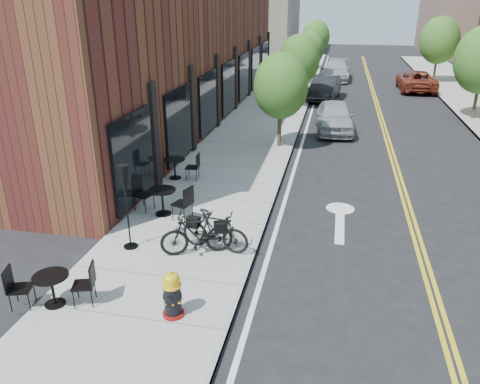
# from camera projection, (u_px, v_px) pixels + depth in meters

# --- Properties ---
(ground) EXTENTS (120.00, 120.00, 0.00)m
(ground) POSITION_uv_depth(u_px,v_px,m) (256.00, 256.00, 11.46)
(ground) COLOR black
(ground) RESTS_ON ground
(sidewalk_near) EXTENTS (4.00, 70.00, 0.12)m
(sidewalk_near) POSITION_uv_depth(u_px,v_px,m) (251.00, 139.00, 20.86)
(sidewalk_near) COLOR #9E9B93
(sidewalk_near) RESTS_ON ground
(building_near) EXTENTS (5.00, 28.00, 7.00)m
(building_near) POSITION_uv_depth(u_px,v_px,m) (180.00, 48.00, 24.02)
(building_near) COLOR #4A1B18
(building_near) RESTS_ON ground
(bg_building_left) EXTENTS (8.00, 14.00, 10.00)m
(bg_building_left) POSITION_uv_depth(u_px,v_px,m) (260.00, 7.00, 54.49)
(bg_building_left) COLOR #726656
(bg_building_left) RESTS_ON ground
(tree_near_a) EXTENTS (2.20, 2.20, 3.81)m
(tree_near_a) POSITION_uv_depth(u_px,v_px,m) (281.00, 86.00, 18.72)
(tree_near_a) COLOR #382B1E
(tree_near_a) RESTS_ON sidewalk_near
(tree_near_b) EXTENTS (2.30, 2.30, 3.98)m
(tree_near_b) POSITION_uv_depth(u_px,v_px,m) (299.00, 60.00, 25.92)
(tree_near_b) COLOR #382B1E
(tree_near_b) RESTS_ON sidewalk_near
(tree_near_c) EXTENTS (2.10, 2.10, 3.67)m
(tree_near_c) POSITION_uv_depth(u_px,v_px,m) (309.00, 49.00, 33.23)
(tree_near_c) COLOR #382B1E
(tree_near_c) RESTS_ON sidewalk_near
(tree_near_d) EXTENTS (2.40, 2.40, 4.11)m
(tree_near_d) POSITION_uv_depth(u_px,v_px,m) (316.00, 37.00, 40.37)
(tree_near_d) COLOR #382B1E
(tree_near_d) RESTS_ON sidewalk_near
(tree_far_c) EXTENTS (2.80, 2.80, 4.62)m
(tree_far_c) POSITION_uv_depth(u_px,v_px,m) (439.00, 40.00, 34.00)
(tree_far_c) COLOR #382B1E
(tree_far_c) RESTS_ON sidewalk_far
(fire_hydrant) EXTENTS (0.55, 0.55, 0.97)m
(fire_hydrant) POSITION_uv_depth(u_px,v_px,m) (172.00, 295.00, 8.95)
(fire_hydrant) COLOR maroon
(fire_hydrant) RESTS_ON sidewalk_near
(bicycle_left) EXTENTS (1.81, 1.14, 1.06)m
(bicycle_left) POSITION_uv_depth(u_px,v_px,m) (197.00, 234.00, 11.14)
(bicycle_left) COLOR black
(bicycle_left) RESTS_ON sidewalk_near
(bicycle_right) EXTENTS (1.80, 0.77, 1.05)m
(bicycle_right) POSITION_uv_depth(u_px,v_px,m) (215.00, 231.00, 11.31)
(bicycle_right) COLOR black
(bicycle_right) RESTS_ON sidewalk_near
(bistro_set_a) EXTENTS (1.67, 0.88, 0.88)m
(bistro_set_a) POSITION_uv_depth(u_px,v_px,m) (52.00, 286.00, 9.27)
(bistro_set_a) COLOR black
(bistro_set_a) RESTS_ON sidewalk_near
(bistro_set_b) EXTENTS (1.88, 0.99, 0.99)m
(bistro_set_b) POSITION_uv_depth(u_px,v_px,m) (162.00, 198.00, 13.21)
(bistro_set_b) COLOR black
(bistro_set_b) RESTS_ON sidewalk_near
(bistro_set_c) EXTENTS (1.69, 0.77, 0.90)m
(bistro_set_c) POSITION_uv_depth(u_px,v_px,m) (175.00, 166.00, 15.93)
(bistro_set_c) COLOR black
(bistro_set_c) RESTS_ON sidewalk_near
(patio_umbrella) EXTENTS (0.35, 0.35, 2.15)m
(patio_umbrella) POSITION_uv_depth(u_px,v_px,m) (125.00, 189.00, 11.04)
(patio_umbrella) COLOR black
(patio_umbrella) RESTS_ON sidewalk_near
(parked_car_a) EXTENTS (1.97, 4.27, 1.42)m
(parked_car_a) POSITION_uv_depth(u_px,v_px,m) (335.00, 117.00, 22.01)
(parked_car_a) COLOR #9FA1A7
(parked_car_a) RESTS_ON ground
(parked_car_b) EXTENTS (2.02, 4.47, 1.42)m
(parked_car_b) POSITION_uv_depth(u_px,v_px,m) (325.00, 88.00, 29.10)
(parked_car_b) COLOR black
(parked_car_b) RESTS_ON ground
(parked_car_c) EXTENTS (2.20, 5.11, 1.47)m
(parked_car_c) POSITION_uv_depth(u_px,v_px,m) (336.00, 70.00, 36.14)
(parked_car_c) COLOR #AAABAF
(parked_car_c) RESTS_ON ground
(parked_car_far) EXTENTS (2.30, 4.95, 1.37)m
(parked_car_far) POSITION_uv_depth(u_px,v_px,m) (416.00, 81.00, 31.88)
(parked_car_far) COLOR maroon
(parked_car_far) RESTS_ON ground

